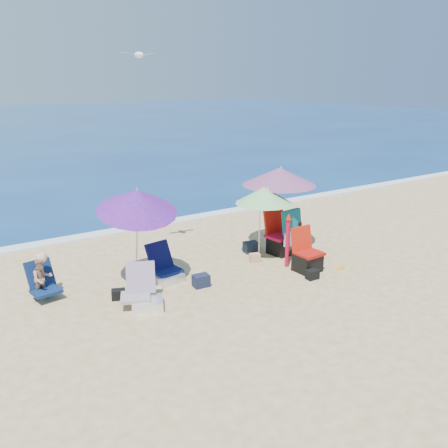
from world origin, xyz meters
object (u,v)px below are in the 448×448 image
umbrella_blue (138,201)px  camp_chair_right (283,238)px  person_left (42,278)px  seagull (139,55)px  umbrella_turquoise (279,176)px  chair_navy (165,271)px  umbrella_striped (264,195)px  person_center (292,237)px  furled_umbrella (288,238)px  camp_chair_left (307,258)px  chair_rainbow (144,296)px

umbrella_blue → camp_chair_right: umbrella_blue is taller
camp_chair_right → person_left: 5.62m
seagull → umbrella_turquoise: bearing=-17.9°
chair_navy → umbrella_striped: bearing=-2.1°
umbrella_striped → person_left: umbrella_striped is taller
person_left → umbrella_striped: bearing=-7.0°
umbrella_striped → seagull: seagull is taller
person_center → seagull: seagull is taller
umbrella_blue → furled_umbrella: 3.53m
furled_umbrella → person_left: size_ratio=1.35×
umbrella_turquoise → seagull: size_ratio=2.85×
chair_navy → camp_chair_left: bearing=-23.4°
umbrella_blue → chair_rainbow: size_ratio=2.37×
person_center → furled_umbrella: bearing=-137.3°
umbrella_blue → chair_navy: (0.53, -0.04, -1.62)m
camp_chair_left → umbrella_blue: bearing=159.4°
furled_umbrella → chair_rainbow: size_ratio=1.35×
umbrella_turquoise → seagull: 4.31m
umbrella_blue → chair_navy: bearing=-4.2°
umbrella_striped → seagull: 4.13m
umbrella_striped → umbrella_blue: (-3.09, 0.13, 0.26)m
furled_umbrella → camp_chair_left: furled_umbrella is taller
camp_chair_right → person_center: camp_chair_right is taller
umbrella_striped → chair_navy: 2.89m
seagull → chair_rainbow: bearing=-116.6°
person_left → camp_chair_right: bearing=-6.4°
furled_umbrella → camp_chair_right: bearing=56.7°
umbrella_blue → furled_umbrella: size_ratio=1.75×
chair_rainbow → seagull: bearing=63.4°
umbrella_turquoise → person_left: size_ratio=2.25×
umbrella_turquoise → camp_chair_right: umbrella_turquoise is taller
chair_rainbow → seagull: size_ratio=1.27×
chair_navy → person_left: (-2.41, 0.51, 0.22)m
furled_umbrella → camp_chair_right: (0.47, 0.71, -0.28)m
chair_navy → camp_chair_right: 3.18m
umbrella_turquoise → chair_navy: umbrella_turquoise is taller
umbrella_striped → person_center: umbrella_striped is taller
person_center → umbrella_turquoise: bearing=97.5°
chair_navy → camp_chair_left: 3.17m
person_left → chair_rainbow: bearing=-42.6°
camp_chair_right → seagull: seagull is taller
furled_umbrella → umbrella_striped: bearing=101.5°
camp_chair_left → camp_chair_right: camp_chair_right is taller
seagull → camp_chair_right: bearing=-25.4°
person_left → furled_umbrella: bearing=-14.6°
furled_umbrella → seagull: size_ratio=1.71×
person_left → seagull: seagull is taller
umbrella_striped → furled_umbrella: 1.14m
furled_umbrella → camp_chair_left: bearing=-64.1°
chair_navy → chair_rainbow: chair_rainbow is taller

